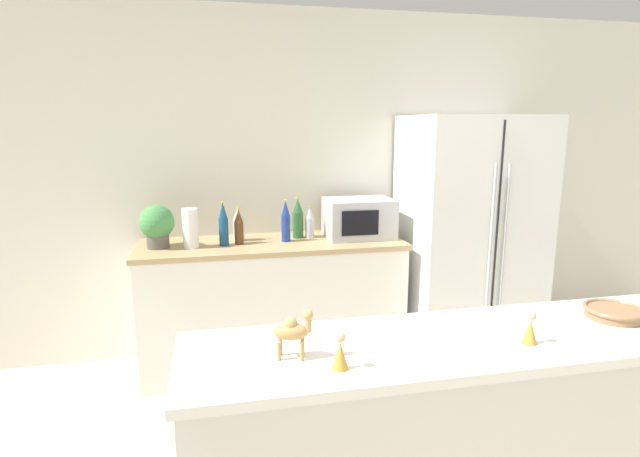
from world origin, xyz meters
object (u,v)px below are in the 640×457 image
(back_bottle_4, at_px, (310,223))
(camel_figurine, at_px, (292,330))
(fruit_bowl, at_px, (614,312))
(back_bottle_2, at_px, (298,218))
(back_bottle_3, at_px, (239,227))
(paper_towel_roll, at_px, (190,228))
(wise_man_figurine_crimson, at_px, (340,353))
(back_bottle_5, at_px, (286,221))
(microwave, at_px, (359,218))
(back_bottle_1, at_px, (223,224))
(wise_man_figurine_blue, at_px, (530,330))
(potted_plant, at_px, (157,225))
(back_bottle_0, at_px, (238,224))
(refrigerator, at_px, (468,238))

(back_bottle_4, relative_size, camel_figurine, 1.41)
(fruit_bowl, bearing_deg, back_bottle_4, 113.79)
(back_bottle_4, height_order, camel_figurine, back_bottle_4)
(back_bottle_2, relative_size, back_bottle_3, 1.19)
(paper_towel_roll, bearing_deg, back_bottle_3, 7.73)
(back_bottle_4, relative_size, wise_man_figurine_crimson, 1.91)
(camel_figurine, bearing_deg, back_bottle_5, 82.37)
(paper_towel_roll, height_order, microwave, microwave)
(back_bottle_1, xyz_separation_m, back_bottle_4, (0.62, 0.11, -0.03))
(back_bottle_5, bearing_deg, microwave, 3.11)
(fruit_bowl, relative_size, wise_man_figurine_blue, 1.90)
(paper_towel_roll, bearing_deg, wise_man_figurine_crimson, -75.09)
(microwave, relative_size, back_bottle_4, 2.07)
(potted_plant, xyz_separation_m, paper_towel_roll, (0.22, -0.05, -0.02))
(back_bottle_2, height_order, back_bottle_3, back_bottle_2)
(paper_towel_roll, xyz_separation_m, back_bottle_4, (0.83, 0.13, -0.02))
(back_bottle_2, xyz_separation_m, back_bottle_5, (-0.10, -0.10, 0.00))
(back_bottle_3, bearing_deg, wise_man_figurine_crimson, -84.22)
(back_bottle_0, distance_m, back_bottle_2, 0.43)
(refrigerator, distance_m, back_bottle_5, 1.38)
(back_bottle_0, xyz_separation_m, back_bottle_1, (-0.11, -0.12, 0.03))
(potted_plant, height_order, wise_man_figurine_blue, potted_plant)
(wise_man_figurine_crimson, bearing_deg, back_bottle_4, 81.58)
(back_bottle_2, height_order, back_bottle_4, back_bottle_2)
(microwave, distance_m, back_bottle_2, 0.44)
(paper_towel_roll, distance_m, back_bottle_0, 0.35)
(camel_figurine, bearing_deg, back_bottle_4, 77.46)
(wise_man_figurine_crimson, bearing_deg, back_bottle_1, 98.76)
(paper_towel_roll, relative_size, camel_figurine, 1.60)
(refrigerator, height_order, wise_man_figurine_blue, refrigerator)
(refrigerator, bearing_deg, back_bottle_0, 174.24)
(back_bottle_5, distance_m, wise_man_figurine_crimson, 2.02)
(back_bottle_1, xyz_separation_m, fruit_bowl, (1.46, -1.81, -0.06))
(potted_plant, relative_size, back_bottle_2, 0.97)
(fruit_bowl, relative_size, camel_figurine, 1.35)
(camel_figurine, distance_m, wise_man_figurine_crimson, 0.17)
(back_bottle_1, distance_m, wise_man_figurine_crimson, 2.01)
(microwave, bearing_deg, back_bottle_4, 172.15)
(paper_towel_roll, distance_m, back_bottle_1, 0.22)
(refrigerator, distance_m, potted_plant, 2.23)
(fruit_bowl, bearing_deg, paper_towel_roll, 133.21)
(paper_towel_roll, relative_size, back_bottle_0, 1.07)
(paper_towel_roll, xyz_separation_m, camel_figurine, (0.39, -1.86, 0.03))
(refrigerator, xyz_separation_m, back_bottle_2, (-1.26, 0.18, 0.17))
(refrigerator, xyz_separation_m, back_bottle_0, (-1.69, 0.17, 0.14))
(back_bottle_3, xyz_separation_m, back_bottle_4, (0.51, 0.09, -0.01))
(camel_figurine, xyz_separation_m, wise_man_figurine_crimson, (0.13, -0.10, -0.04))
(fruit_bowl, bearing_deg, back_bottle_2, 115.63)
(back_bottle_3, bearing_deg, microwave, 2.44)
(back_bottle_2, bearing_deg, back_bottle_4, -13.38)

